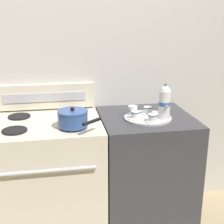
# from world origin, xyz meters

# --- Properties ---
(wall_back) EXTENTS (6.00, 0.05, 2.20)m
(wall_back) POSITION_xyz_m (0.00, 0.35, 1.10)
(wall_back) COLOR beige
(wall_back) RESTS_ON ground
(stove) EXTENTS (0.78, 0.68, 0.92)m
(stove) POSITION_xyz_m (-0.34, -0.00, 0.46)
(stove) COLOR beige
(stove) RESTS_ON ground
(control_panel) EXTENTS (0.76, 0.05, 0.19)m
(control_panel) POSITION_xyz_m (-0.34, 0.30, 1.02)
(control_panel) COLOR beige
(control_panel) RESTS_ON stove
(side_counter) EXTENTS (0.67, 0.65, 0.91)m
(side_counter) POSITION_xyz_m (0.39, 0.00, 0.45)
(side_counter) COLOR #38383D
(side_counter) RESTS_ON ground
(saucepan) EXTENTS (0.27, 0.29, 0.13)m
(saucepan) POSITION_xyz_m (-0.15, -0.15, 0.97)
(saucepan) COLOR #335193
(saucepan) RESTS_ON stove
(serving_tray) EXTENTS (0.34, 0.34, 0.01)m
(serving_tray) POSITION_xyz_m (0.39, -0.05, 0.92)
(serving_tray) COLOR #B2B2B7
(serving_tray) RESTS_ON side_counter
(teapot) EXTENTS (0.08, 0.13, 0.25)m
(teapot) POSITION_xyz_m (0.49, -0.11, 1.04)
(teapot) COLOR white
(teapot) RESTS_ON serving_tray
(teacup_left) EXTENTS (0.10, 0.10, 0.05)m
(teacup_left) POSITION_xyz_m (0.29, -0.08, 0.95)
(teacup_left) COLOR white
(teacup_left) RESTS_ON serving_tray
(teacup_right) EXTENTS (0.10, 0.10, 0.05)m
(teacup_right) POSITION_xyz_m (0.41, 0.02, 0.95)
(teacup_right) COLOR white
(teacup_right) RESTS_ON serving_tray
(teacup_front) EXTENTS (0.10, 0.10, 0.05)m
(teacup_front) POSITION_xyz_m (0.39, -0.16, 0.95)
(teacup_front) COLOR white
(teacup_front) RESTS_ON serving_tray
(creamer_jug) EXTENTS (0.07, 0.07, 0.06)m
(creamer_jug) POSITION_xyz_m (0.29, 0.03, 0.95)
(creamer_jug) COLOR white
(creamer_jug) RESTS_ON serving_tray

